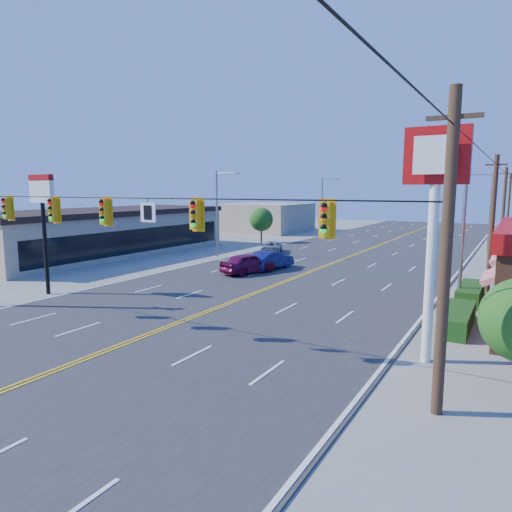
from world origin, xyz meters
The scene contains 19 objects.
ground centered at (0.00, 0.00, 0.00)m, with size 160.00×160.00×0.00m, color gray.
road centered at (0.00, 20.00, 0.03)m, with size 20.00×120.00×0.06m, color #2D2D30.
signal_span centered at (-0.12, 0.00, 4.89)m, with size 24.32×0.34×9.00m.
kfc_pylon centered at (11.00, 4.00, 6.04)m, with size 2.20×0.36×8.50m.
strip_mall centered at (-22.00, 18.00, 2.25)m, with size 10.40×26.40×4.40m.
pizza_hut_sign centered at (-11.00, 4.00, 5.18)m, with size 1.90×0.30×6.85m.
streetlight_se centered at (10.79, 14.00, 4.51)m, with size 2.55×0.25×8.00m.
streetlight_ne centered at (10.79, 38.00, 4.51)m, with size 2.55×0.25×8.00m.
streetlight_sw centered at (-10.79, 22.00, 4.51)m, with size 2.55×0.25×8.00m.
streetlight_nw centered at (-10.79, 48.00, 4.51)m, with size 2.55×0.25×8.00m.
utility_pole_near centered at (12.20, 18.00, 4.20)m, with size 0.28×0.28×8.40m, color #47301E.
utility_pole_mid centered at (12.20, 36.00, 4.20)m, with size 0.28×0.28×8.40m, color #47301E.
utility_pole_far centered at (12.20, 54.00, 4.20)m, with size 0.28×0.28×8.40m, color #47301E.
tree_west centered at (-13.00, 34.00, 2.79)m, with size 2.80×2.80×4.20m.
bld_west_far centered at (-20.00, 48.00, 2.10)m, with size 11.00×12.00×4.20m, color tan.
car_magenta centered at (-3.83, 15.81, 0.77)m, with size 1.82×4.51×1.54m, color maroon.
car_blue centered at (-3.25, 18.26, 0.73)m, with size 1.55×4.44×1.46m, color #0E1355.
car_white centered at (-4.69, 16.36, 0.57)m, with size 1.59×3.92×1.14m, color white.
car_silver centered at (-7.76, 26.92, 0.58)m, with size 1.91×4.15×1.15m, color #9F9FA4.
Camera 1 is at (13.69, -13.18, 6.33)m, focal length 32.00 mm.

